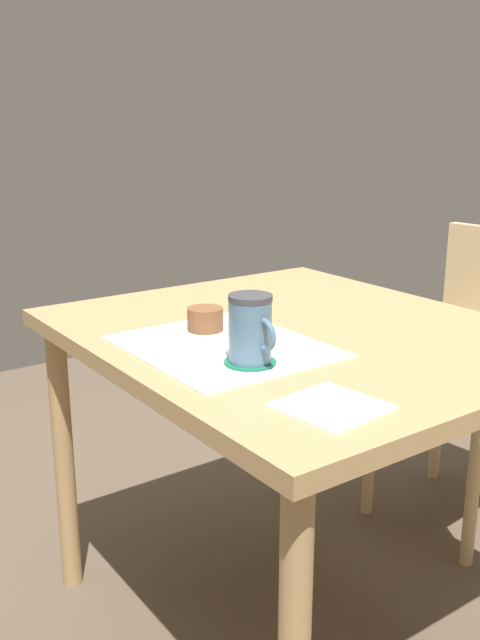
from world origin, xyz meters
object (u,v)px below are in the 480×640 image
at_px(wooden_chair, 474,360).
at_px(pastry_plate, 205,333).
at_px(pastry, 205,319).
at_px(dining_table, 299,366).
at_px(coffee_mug, 251,329).

bearing_deg(wooden_chair, pastry_plate, 86.93).
distance_m(pastry_plate, pastry, 0.03).
height_order(dining_table, coffee_mug, coffee_mug).
relative_size(dining_table, wooden_chair, 1.17).
height_order(pastry_plate, pastry, pastry).
xyz_separation_m(dining_table, coffee_mug, (0.13, -0.23, 0.16)).
distance_m(dining_table, wooden_chair, 0.79).
distance_m(pastry_plate, coffee_mug, 0.21).
xyz_separation_m(wooden_chair, pastry, (0.03, -0.97, 0.29)).
height_order(dining_table, wooden_chair, wooden_chair).
distance_m(dining_table, coffee_mug, 0.31).
bearing_deg(pastry_plate, pastry, 180.00).
distance_m(pastry, coffee_mug, 0.20).
height_order(pastry, coffee_mug, coffee_mug).
xyz_separation_m(pastry, coffee_mug, (0.20, -0.03, 0.03)).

